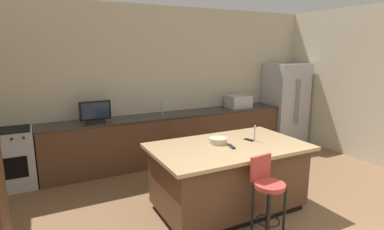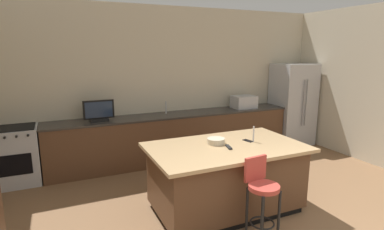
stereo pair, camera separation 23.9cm
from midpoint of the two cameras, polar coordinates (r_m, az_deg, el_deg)
The scene contains 13 objects.
wall_back at distance 6.23m, azimuth -2.55°, elevation 5.92°, with size 6.98×0.12×2.96m, color beige.
counter_back at distance 6.04m, azimuth -1.87°, elevation -4.09°, with size 4.78×0.62×0.92m.
kitchen_island at distance 4.24m, azimuth 7.88°, elevation -11.37°, with size 2.03×1.22×0.90m.
refrigerator at distance 7.42m, azimuth 18.96°, elevation 1.86°, with size 0.87×0.74×1.83m.
range_oven at distance 5.66m, azimuth -28.77°, elevation -6.65°, with size 0.70×0.63×0.94m.
microwave at distance 6.64m, azimuth 10.58°, elevation 2.40°, with size 0.48×0.36×0.26m, color #B7BABF.
tv_monitor at distance 5.48m, azimuth -15.68°, elevation 0.58°, with size 0.52×0.16×0.37m.
sink_faucet_back at distance 5.94m, azimuth -3.69°, elevation 1.38°, with size 0.02×0.02×0.24m, color #B2B2B7.
sink_faucet_island at distance 4.28m, azimuth 12.90°, elevation -3.47°, with size 0.02×0.02×0.22m, color #B2B2B7.
bar_stool_center at distance 3.60m, azimuth 14.66°, elevation -13.85°, with size 0.34×0.35×0.98m.
fruit_bowl at distance 4.14m, azimuth 6.12°, elevation -4.82°, with size 0.24×0.24×0.07m, color beige.
cell_phone at distance 4.34m, azimuth 11.89°, elevation -4.68°, with size 0.07×0.15×0.01m, color black.
tv_remote at distance 4.00m, azimuth 8.53°, elevation -5.90°, with size 0.04×0.17×0.02m, color black.
Camera 2 is at (-2.15, -1.49, 2.13)m, focal length 28.82 mm.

